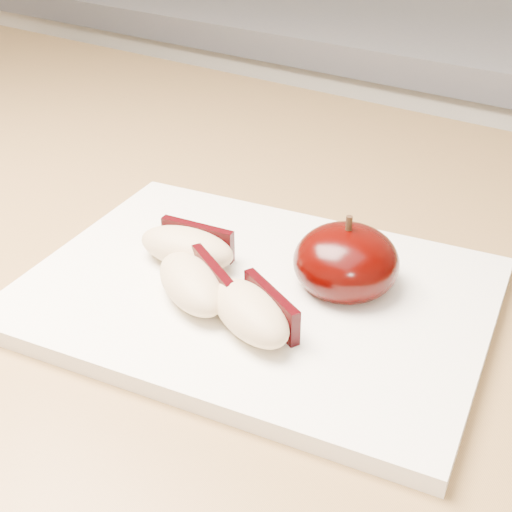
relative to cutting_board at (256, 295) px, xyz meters
The scene contains 6 objects.
back_cabinet 0.91m from the cutting_board, 90.97° to the left, with size 2.40×0.62×0.94m.
cutting_board is the anchor object (origin of this frame).
apple_half 0.07m from the cutting_board, 37.71° to the left, with size 0.09×0.09×0.06m.
apple_wedge_a 0.06m from the cutting_board, behind, with size 0.08×0.05×0.03m.
apple_wedge_b 0.05m from the cutting_board, 125.42° to the right, with size 0.08×0.07×0.03m.
apple_wedge_c 0.05m from the cutting_board, 58.39° to the right, with size 0.08×0.06×0.03m.
Camera 1 is at (0.24, 0.06, 1.18)m, focal length 50.00 mm.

